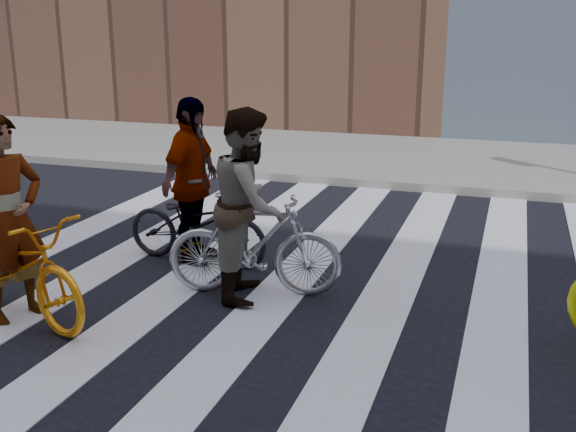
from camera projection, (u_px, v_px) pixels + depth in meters
The scene contains 9 objects.
ground at pixel (328, 302), 6.86m from camera, with size 100.00×100.00×0.00m, color black.
sidewalk_far at pixel (427, 160), 13.67m from camera, with size 100.00×5.00×0.15m, color gray.
zebra_crosswalk at pixel (329, 301), 6.86m from camera, with size 8.25×10.00×0.01m.
bike_yellow_left at pixel (18, 266), 6.35m from camera, with size 0.70×2.01×1.06m, color orange.
bike_silver_mid at pixel (254, 245), 6.90m from camera, with size 0.51×1.81×1.09m, color #AFB3BA.
bike_dark_rear at pixel (197, 224), 7.89m from camera, with size 0.62×1.79×0.94m, color black.
rider_left at pixel (8, 219), 6.24m from camera, with size 0.72×0.47×1.97m, color slate.
rider_mid at pixel (249, 204), 6.80m from camera, with size 0.95×0.74×1.95m, color slate.
rider_rear at pixel (191, 182), 7.77m from camera, with size 1.14×0.47×1.95m, color slate.
Camera 1 is at (1.65, -6.16, 2.71)m, focal length 42.00 mm.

